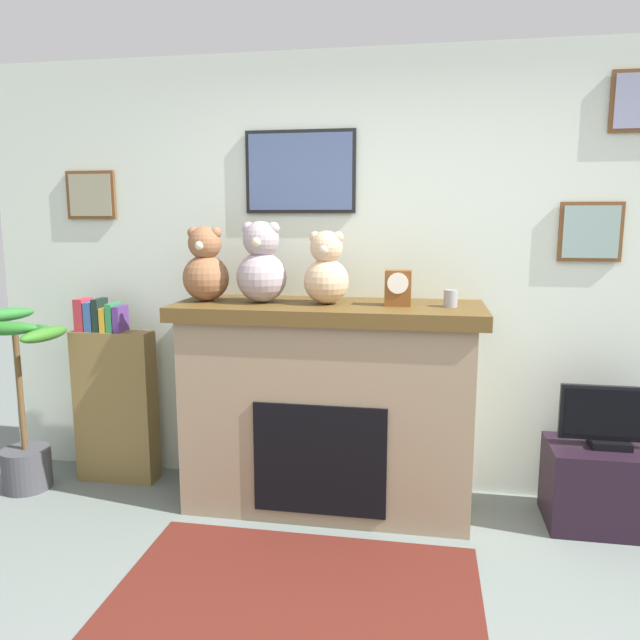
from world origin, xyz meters
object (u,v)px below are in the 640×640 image
potted_plant (23,412)px  television (612,419)px  tv_stand (606,486)px  teddy_bear_brown (326,271)px  mantel_clock (397,288)px  candle_jar (451,298)px  teddy_bear_grey (206,268)px  fireplace (328,405)px  teddy_bear_tan (261,266)px  bookshelf (115,400)px

potted_plant → television: bearing=2.1°
tv_stand → teddy_bear_brown: teddy_bear_brown is taller
mantel_clock → candle_jar: bearing=0.3°
mantel_clock → teddy_bear_brown: size_ratio=0.48×
mantel_clock → teddy_bear_grey: (-1.08, 0.00, 0.09)m
fireplace → teddy_bear_tan: 0.88m
candle_jar → television: bearing=0.9°
candle_jar → teddy_bear_tan: size_ratio=0.20×
tv_stand → teddy_bear_brown: bearing=-179.4°
television → teddy_bear_brown: size_ratio=1.31×
potted_plant → candle_jar: (2.52, 0.11, 0.74)m
fireplace → teddy_bear_grey: teddy_bear_grey is taller
fireplace → mantel_clock: bearing=-2.9°
potted_plant → teddy_bear_grey: (1.15, 0.11, 0.88)m
tv_stand → teddy_bear_tan: (-1.89, -0.01, 1.16)m
fireplace → tv_stand: bearing=-0.1°
mantel_clock → teddy_bear_tan: bearing=179.9°
fireplace → bookshelf: 1.38m
tv_stand → teddy_bear_grey: 2.50m
tv_stand → television: (0.00, -0.00, 0.38)m
teddy_bear_brown → television: bearing=0.5°
potted_plant → teddy_bear_brown: 2.04m
fireplace → potted_plant: bearing=-176.0°
tv_stand → mantel_clock: (-1.14, -0.02, 1.06)m
candle_jar → teddy_bear_tan: (-1.04, -0.00, 0.16)m
potted_plant → teddy_bear_tan: 1.73m
fireplace → teddy_bear_brown: bearing=-117.6°
fireplace → teddy_bear_brown: size_ratio=4.24×
candle_jar → teddy_bear_brown: (-0.67, -0.00, 0.14)m
mantel_clock → teddy_bear_tan: teddy_bear_tan is taller
bookshelf → teddy_bear_tan: (1.00, -0.11, 0.86)m
potted_plant → teddy_bear_grey: bearing=5.6°
mantel_clock → teddy_bear_brown: (-0.39, 0.00, 0.08)m
potted_plant → tv_stand: size_ratio=1.81×
television → teddy_bear_tan: 2.05m
bookshelf → teddy_bear_tan: size_ratio=2.57×
potted_plant → mantel_clock: (2.23, 0.11, 0.79)m
bookshelf → mantel_clock: 1.91m
teddy_bear_grey → teddy_bear_brown: bearing=0.0°
potted_plant → mantel_clock: size_ratio=5.80×
mantel_clock → teddy_bear_grey: size_ratio=0.45×
fireplace → candle_jar: size_ratio=18.65×
teddy_bear_brown → bookshelf: bearing=175.2°
tv_stand → bookshelf: bearing=178.0°
bookshelf → television: (2.89, -0.10, 0.08)m
candle_jar → tv_stand: bearing=1.0°
candle_jar → teddy_bear_brown: size_ratio=0.23×
candle_jar → teddy_bear_grey: size_ratio=0.22×
teddy_bear_brown → teddy_bear_tan: bearing=-180.0°
television → candle_jar: candle_jar is taller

